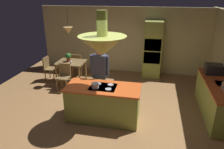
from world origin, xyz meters
name	(u,v)px	position (x,y,z in m)	size (l,w,h in m)	color
ground	(105,114)	(0.00, 0.00, 0.00)	(8.16, 8.16, 0.00)	#9E7042
wall_back	(125,40)	(0.00, 3.45, 1.27)	(6.80, 0.10, 2.55)	beige
kitchen_island	(103,103)	(0.00, -0.20, 0.45)	(1.84, 0.85, 0.92)	#939E42
counter_run_right	(216,99)	(2.84, 0.60, 0.46)	(0.73, 2.30, 0.90)	#939E42
oven_tower	(153,50)	(1.10, 3.04, 1.05)	(0.66, 0.62, 2.10)	#939E42
dining_table	(71,65)	(-1.70, 1.90, 0.65)	(0.97, 0.81, 0.76)	olive
person_at_island	(100,73)	(-0.26, 0.49, 0.99)	(0.53, 0.23, 1.71)	tan
range_hood	(102,45)	(0.00, -0.20, 1.95)	(1.10, 1.10, 1.00)	#939E42
pendant_light_over_table	(68,30)	(-1.70, 1.90, 1.86)	(0.32, 0.32, 0.82)	#E0B266
chair_facing_island	(64,75)	(-1.70, 1.28, 0.50)	(0.40, 0.40, 0.87)	olive
chair_by_back_wall	(77,63)	(-1.70, 2.52, 0.50)	(0.40, 0.40, 0.87)	olive
chair_at_corner	(49,67)	(-2.56, 1.90, 0.50)	(0.40, 0.40, 0.87)	olive
potted_plant_on_table	(68,57)	(-1.79, 1.94, 0.93)	(0.20, 0.20, 0.30)	#99382D
cup_on_table	(71,62)	(-1.60, 1.70, 0.81)	(0.07, 0.07, 0.09)	white
canister_sugar	(224,86)	(2.84, 0.22, 1.00)	(0.12, 0.12, 0.19)	#E0B78C
microwave_on_counter	(214,69)	(2.84, 1.28, 1.04)	(0.46, 0.36, 0.28)	#232326
cooking_pot_on_cooktop	(95,85)	(-0.16, -0.33, 0.98)	(0.18, 0.18, 0.12)	#B2B2B7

